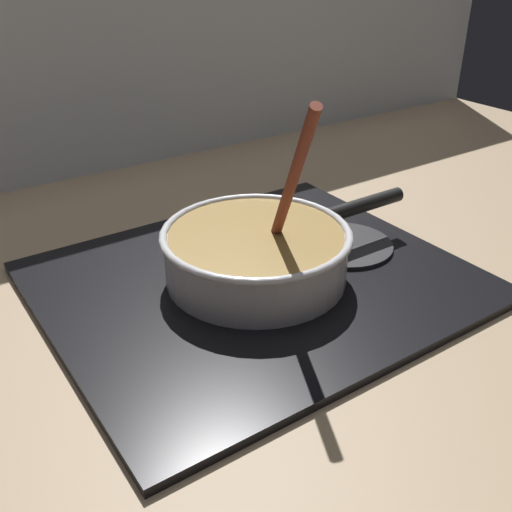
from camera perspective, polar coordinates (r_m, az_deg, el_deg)
name	(u,v)px	position (r m, az deg, el deg)	size (l,w,h in m)	color
ground	(300,430)	(0.64, 4.27, -16.51)	(2.40, 1.60, 0.04)	#9E8466
backsplash_wall	(30,34)	(1.18, -21.03, 19.45)	(2.40, 0.02, 0.55)	silver
hob_plate	(256,281)	(0.82, 0.00, -2.45)	(0.56, 0.48, 0.01)	black
burner_ring	(256,275)	(0.81, 0.00, -1.85)	(0.17, 0.17, 0.01)	#592D0C
spare_burner	(344,245)	(0.90, 8.54, 1.07)	(0.15, 0.15, 0.01)	#262628
cooking_pan	(257,252)	(0.80, 0.12, 0.37)	(0.40, 0.26, 0.27)	silver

